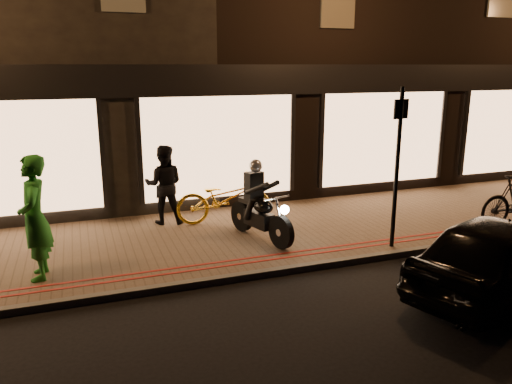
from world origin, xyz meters
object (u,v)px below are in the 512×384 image
Objects in this scene: bicycle_gold at (224,199)px; motorcycle at (259,209)px; parked_car at (500,254)px; sign_post at (398,160)px; person_green at (35,218)px.

motorcycle is at bearing -152.69° from bicycle_gold.
parked_car reaches higher than bicycle_gold.
motorcycle is 0.51× the size of parked_car.
sign_post reaches higher than motorcycle.
parked_car is (2.76, -3.33, -0.10)m from motorcycle.
parked_car is (6.76, -2.78, -0.50)m from person_green.
parked_car is at bearing 67.79° from person_green.
motorcycle is at bearing 19.45° from parked_car.
sign_post is at bearing -45.90° from motorcycle.
sign_post reaches higher than bicycle_gold.
bicycle_gold is 5.52m from parked_car.
person_green is (-6.24, 0.72, -0.67)m from sign_post.
person_green reaches higher than parked_car.
person_green is (-3.63, -1.76, 0.47)m from bicycle_gold.
bicycle_gold is 4.07m from person_green.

